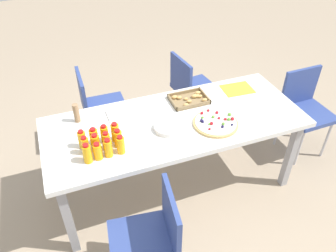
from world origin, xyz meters
TOP-DOWN VIEW (x-y plane):
  - ground_plane at (0.00, 0.00)m, footprint 12.00×12.00m
  - party_table at (0.00, 0.00)m, footprint 2.01×0.81m
  - chair_far_right at (0.47, 0.77)m, footprint 0.45×0.45m
  - chair_end at (1.34, 0.07)m, footprint 0.41×0.41m
  - chair_far_left at (-0.48, 0.78)m, footprint 0.41×0.41m
  - chair_near_left at (-0.44, -0.75)m, footprint 0.45×0.45m
  - juice_bottle_0 at (-0.71, -0.21)m, footprint 0.06×0.06m
  - juice_bottle_1 at (-0.64, -0.21)m, footprint 0.06×0.06m
  - juice_bottle_2 at (-0.56, -0.21)m, footprint 0.06×0.06m
  - juice_bottle_3 at (-0.48, -0.20)m, footprint 0.05×0.05m
  - juice_bottle_4 at (-0.70, -0.13)m, footprint 0.05×0.05m
  - juice_bottle_5 at (-0.63, -0.13)m, footprint 0.06×0.06m
  - juice_bottle_6 at (-0.56, -0.14)m, footprint 0.05×0.05m
  - juice_bottle_7 at (-0.48, -0.13)m, footprint 0.06×0.06m
  - juice_bottle_8 at (-0.71, -0.06)m, footprint 0.05×0.05m
  - juice_bottle_9 at (-0.63, -0.06)m, footprint 0.06×0.06m
  - juice_bottle_10 at (-0.56, -0.05)m, footprint 0.06×0.06m
  - juice_bottle_11 at (-0.48, -0.06)m, footprint 0.06×0.06m
  - fruit_pizza at (0.27, -0.15)m, footprint 0.34×0.34m
  - snack_tray at (0.21, 0.21)m, footprint 0.31×0.23m
  - plate_stack at (-0.09, -0.08)m, footprint 0.20×0.20m
  - napkin_stack at (-0.40, 0.22)m, footprint 0.15×0.15m
  - cardboard_tube at (-0.70, 0.26)m, footprint 0.04×0.04m
  - paper_folder at (0.68, 0.23)m, footprint 0.27×0.22m

SIDE VIEW (x-z plane):
  - ground_plane at x=0.00m, z-range 0.00..0.00m
  - chair_far_right at x=0.47m, z-range 0.09..0.92m
  - chair_end at x=1.34m, z-range 0.09..0.92m
  - chair_far_left at x=-0.48m, z-range 0.09..0.92m
  - chair_near_left at x=-0.44m, z-range 0.09..0.92m
  - party_table at x=0.00m, z-range 0.30..1.03m
  - paper_folder at x=0.68m, z-range 0.73..0.74m
  - napkin_stack at x=-0.40m, z-range 0.73..0.75m
  - fruit_pizza at x=0.27m, z-range 0.72..0.77m
  - snack_tray at x=0.21m, z-range 0.73..0.77m
  - plate_stack at x=-0.09m, z-range 0.73..0.77m
  - juice_bottle_1 at x=-0.64m, z-range 0.73..0.86m
  - juice_bottle_9 at x=-0.63m, z-range 0.73..0.87m
  - juice_bottle_7 at x=-0.48m, z-range 0.73..0.87m
  - juice_bottle_2 at x=-0.56m, z-range 0.73..0.87m
  - juice_bottle_8 at x=-0.71m, z-range 0.73..0.87m
  - juice_bottle_3 at x=-0.48m, z-range 0.73..0.87m
  - juice_bottle_10 at x=-0.56m, z-range 0.73..0.87m
  - juice_bottle_4 at x=-0.70m, z-range 0.73..0.87m
  - juice_bottle_5 at x=-0.63m, z-range 0.73..0.88m
  - juice_bottle_6 at x=-0.56m, z-range 0.73..0.88m
  - juice_bottle_0 at x=-0.71m, z-range 0.73..0.88m
  - juice_bottle_11 at x=-0.48m, z-range 0.73..0.88m
  - cardboard_tube at x=-0.70m, z-range 0.73..0.89m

